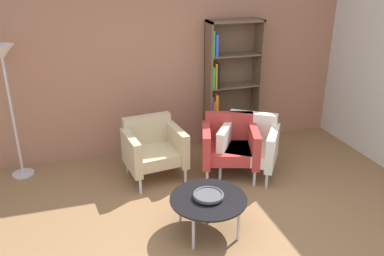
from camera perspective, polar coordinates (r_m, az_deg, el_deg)
The scene contains 9 objects.
ground_plane at distance 4.20m, azimuth 3.49°, elevation -16.38°, with size 8.32×8.32×0.00m, color olive.
brick_back_panel at distance 5.76m, azimuth -4.84°, elevation 10.56°, with size 6.40×0.12×2.90m, color #A87056.
bookshelf_tall at distance 5.99m, azimuth 5.08°, elevation 5.70°, with size 0.80×0.30×1.90m.
coffee_table_low at distance 4.19m, azimuth 2.39°, elevation -10.26°, with size 0.80×0.80×0.40m.
decorative_bowl at distance 4.15m, azimuth 2.40°, elevation -9.52°, with size 0.32×0.32×0.05m.
armchair_near_window at distance 5.22m, azimuth -5.57°, elevation -2.79°, with size 0.79×0.74×0.78m.
armchair_corner_red at distance 5.31m, azimuth 5.36°, elevation -2.33°, with size 0.87×0.84×0.78m.
armchair_spare_guest at distance 5.34m, azimuth 8.16°, elevation -2.29°, with size 0.95×0.93×0.78m.
floor_lamp_torchiere at distance 5.38m, azimuth -25.21°, elevation 7.62°, with size 0.32×0.32×1.74m.
Camera 1 is at (-1.20, -3.05, 2.64)m, focal length 37.44 mm.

